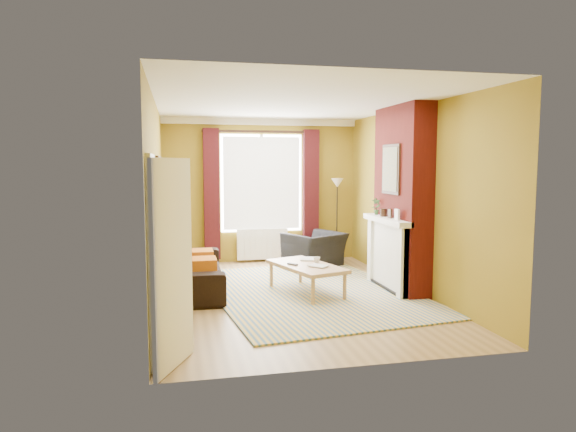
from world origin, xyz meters
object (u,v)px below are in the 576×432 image
at_px(wicker_stool, 297,252).
at_px(floor_lamp, 337,196).
at_px(armchair, 315,250).
at_px(sofa, 192,268).
at_px(coffee_table, 306,268).

bearing_deg(wicker_stool, floor_lamp, 9.77).
relative_size(armchair, wicker_stool, 2.14).
distance_m(sofa, floor_lamp, 3.52).
height_order(coffee_table, wicker_stool, wicker_stool).
distance_m(coffee_table, wicker_stool, 2.27).
relative_size(sofa, armchair, 2.31).
xyz_separation_m(wicker_stool, floor_lamp, (0.85, 0.15, 1.07)).
xyz_separation_m(coffee_table, floor_lamp, (1.23, 2.38, 0.90)).
bearing_deg(sofa, armchair, -58.61).
bearing_deg(sofa, coffee_table, -108.21).
bearing_deg(floor_lamp, coffee_table, -117.35).
relative_size(sofa, coffee_table, 1.56).
distance_m(armchair, coffee_table, 2.01).
bearing_deg(floor_lamp, wicker_stool, -170.23).
distance_m(armchair, floor_lamp, 1.23).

